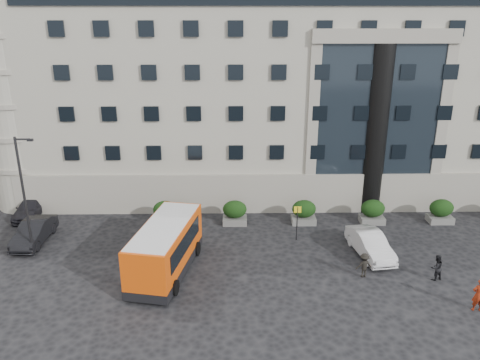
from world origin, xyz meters
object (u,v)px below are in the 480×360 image
object	(u,v)px
white_taxi	(370,244)
hedge_a	(165,213)
parked_car_d	(34,182)
pedestrian_b	(436,267)
red_truck	(79,185)
bus_stop_sign	(297,217)
hedge_b	(235,212)
street_lamp	(25,193)
parked_car_b	(34,232)
minibus	(166,246)
pedestrian_a	(479,295)
parked_car_c	(30,208)
pedestrian_c	(364,265)
hedge_d	(373,211)
hedge_c	(304,212)
hedge_e	(441,211)

from	to	relation	value
white_taxi	hedge_a	bearing A→B (deg)	151.32
parked_car_d	pedestrian_b	xyz separation A→B (m)	(29.93, -15.89, 0.13)
red_truck	white_taxi	bearing A→B (deg)	-17.65
bus_stop_sign	parked_car_d	size ratio (longest dim) A/B	0.52
bus_stop_sign	parked_car_d	distance (m)	24.75
hedge_b	red_truck	xyz separation A→B (m)	(-13.16, 5.02, 0.42)
street_lamp	parked_car_b	distance (m)	4.15
parked_car_d	bus_stop_sign	bearing A→B (deg)	-34.73
minibus	red_truck	world-z (taller)	minibus
red_truck	pedestrian_a	size ratio (longest dim) A/B	2.69
parked_car_b	parked_car_d	distance (m)	11.40
hedge_a	parked_car_c	distance (m)	10.93
hedge_a	red_truck	bearing A→B (deg)	147.73
street_lamp	pedestrian_c	world-z (taller)	street_lamp
hedge_d	pedestrian_b	bearing A→B (deg)	-79.81
hedge_a	parked_car_d	size ratio (longest dim) A/B	0.38
hedge_a	hedge_b	distance (m)	5.20
parked_car_b	parked_car_d	world-z (taller)	parked_car_b
hedge_a	pedestrian_a	xyz separation A→B (m)	(18.00, -11.25, 0.02)
hedge_a	hedge_b	world-z (taller)	same
minibus	red_truck	distance (m)	14.93
bus_stop_sign	pedestrian_b	distance (m)	9.31
hedge_b	pedestrian_c	world-z (taller)	hedge_b
minibus	parked_car_d	distance (m)	20.20
minibus	parked_car_b	world-z (taller)	minibus
hedge_a	minibus	bearing A→B (deg)	-81.89
hedge_b	hedge_c	distance (m)	5.20
hedge_a	pedestrian_b	xyz separation A→B (m)	(17.07, -8.15, -0.12)
parked_car_d	pedestrian_b	world-z (taller)	pedestrian_b
street_lamp	pedestrian_b	xyz separation A→B (m)	(25.00, -3.35, -3.56)
hedge_c	parked_car_b	bearing A→B (deg)	-171.49
hedge_a	street_lamp	world-z (taller)	street_lamp
hedge_a	hedge_e	distance (m)	20.80
street_lamp	parked_car_b	world-z (taller)	street_lamp
pedestrian_a	white_taxi	bearing A→B (deg)	-51.99
hedge_a	parked_car_b	bearing A→B (deg)	-161.75
hedge_e	pedestrian_b	distance (m)	8.97
pedestrian_a	pedestrian_c	bearing A→B (deg)	-29.31
hedge_e	red_truck	distance (m)	29.19
street_lamp	red_truck	world-z (taller)	street_lamp
parked_car_c	white_taxi	world-z (taller)	white_taxi
bus_stop_sign	hedge_c	bearing A→B (deg)	72.18
minibus	red_truck	xyz separation A→B (m)	(-8.94, 11.95, -0.37)
hedge_d	parked_car_c	bearing A→B (deg)	176.26
hedge_d	bus_stop_sign	world-z (taller)	bus_stop_sign
parked_car_b	pedestrian_a	bearing A→B (deg)	-16.55
pedestrian_a	parked_car_b	bearing A→B (deg)	-12.37
hedge_c	minibus	size ratio (longest dim) A/B	0.24
parked_car_c	pedestrian_a	size ratio (longest dim) A/B	2.33
pedestrian_a	pedestrian_b	bearing A→B (deg)	-68.11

